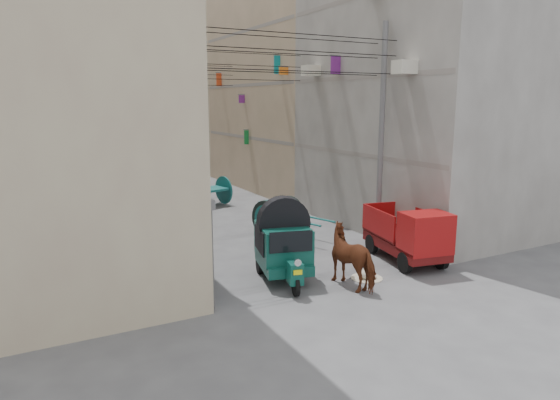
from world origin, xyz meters
TOP-DOWN VIEW (x-y plane):
  - ground at (0.00, 0.00)m, footprint 140.00×140.00m
  - building_row_left at (-8.00, 34.13)m, footprint 8.00×62.00m
  - building_row_right at (8.00, 34.13)m, footprint 8.00×62.00m
  - end_cap_building at (0.00, 66.00)m, footprint 22.00×10.00m
  - shutters_left at (-3.92, 10.38)m, footprint 0.18×14.40m
  - signboards at (-0.01, 21.66)m, footprint 8.22×40.52m
  - ac_units at (3.65, 7.67)m, footprint 0.70×6.55m
  - utility_poles at (0.00, 17.00)m, footprint 7.40×22.20m
  - overhead_cables at (0.00, 14.40)m, footprint 7.40×22.52m
  - auto_rickshaw at (-1.25, 4.40)m, footprint 2.01×2.84m
  - tonga_cart at (1.04, 9.09)m, footprint 2.21×3.49m
  - mini_truck at (3.13, 3.68)m, footprint 2.09×3.57m
  - second_cart at (0.59, 15.66)m, footprint 1.95×1.81m
  - feed_sack at (1.01, 3.26)m, footprint 0.60×0.48m
  - horse at (0.34, 3.00)m, footprint 1.21×2.15m
  - distant_car_white at (-1.37, 22.41)m, footprint 2.20×3.80m
  - distant_car_grey at (1.53, 30.48)m, footprint 1.16×3.29m
  - distant_car_green at (-0.23, 33.36)m, footprint 2.22×4.64m

SIDE VIEW (x-z plane):
  - ground at x=0.00m, z-range 0.00..0.00m
  - feed_sack at x=1.01m, z-range 0.00..0.30m
  - distant_car_grey at x=1.53m, z-range 0.00..1.08m
  - distant_car_white at x=-1.37m, z-range 0.00..1.22m
  - distant_car_green at x=-0.23m, z-range 0.00..1.30m
  - tonga_cart at x=1.04m, z-range 0.03..1.51m
  - second_cart at x=0.59m, z-range 0.05..1.50m
  - horse at x=0.34m, z-range 0.00..1.73m
  - mini_truck at x=3.13m, z-range -0.04..1.85m
  - auto_rickshaw at x=-1.25m, z-range 0.17..2.10m
  - shutters_left at x=-3.92m, z-range 0.06..2.93m
  - signboards at x=-0.01m, z-range 0.59..6.27m
  - utility_poles at x=0.00m, z-range 0.00..8.00m
  - building_row_left at x=-8.00m, z-range -0.54..13.46m
  - building_row_right at x=8.00m, z-range -0.54..13.46m
  - end_cap_building at x=0.00m, z-range 0.00..13.00m
  - overhead_cables at x=0.00m, z-range 6.20..7.33m
  - ac_units at x=3.65m, z-range 5.76..9.11m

